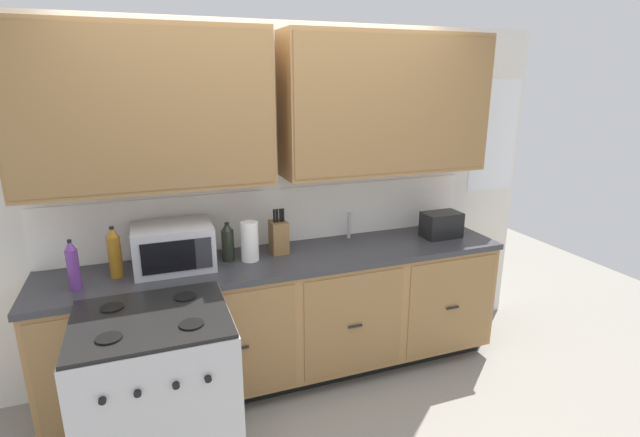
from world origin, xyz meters
TOP-DOWN VIEW (x-y plane):
  - ground_plane at (0.00, 0.00)m, footprint 8.00×8.00m
  - wall_unit at (0.00, 0.50)m, footprint 4.27×0.40m
  - counter_run at (0.00, 0.30)m, footprint 3.10×0.64m
  - stove_range at (-0.87, -0.33)m, footprint 0.76×0.68m
  - microwave at (-0.71, 0.36)m, footprint 0.48×0.37m
  - toaster at (1.22, 0.29)m, footprint 0.28×0.18m
  - knife_block at (-0.01, 0.40)m, footprint 0.11×0.14m
  - sink_faucet at (0.56, 0.51)m, footprint 0.02×0.02m
  - paper_towel_roll at (-0.23, 0.32)m, footprint 0.12×0.12m
  - bottle_violet at (-1.26, 0.22)m, footprint 0.07×0.07m
  - bottle_dark at (-0.37, 0.36)m, footprint 0.08×0.08m
  - bottle_amber at (-1.04, 0.33)m, footprint 0.08×0.08m

SIDE VIEW (x-z plane):
  - ground_plane at x=0.00m, z-range 0.00..0.00m
  - counter_run at x=0.00m, z-range 0.01..0.93m
  - stove_range at x=-0.87m, z-range 0.00..0.95m
  - toaster at x=1.22m, z-range 0.91..1.10m
  - sink_faucet at x=0.56m, z-range 0.91..1.11m
  - knife_block at x=-0.01m, z-range 0.87..1.18m
  - bottle_dark at x=-0.37m, z-range 0.91..1.17m
  - paper_towel_roll at x=-0.23m, z-range 0.91..1.17m
  - microwave at x=-0.71m, z-range 0.91..1.19m
  - bottle_violet at x=-1.26m, z-range 0.91..1.21m
  - bottle_amber at x=-1.04m, z-range 0.91..1.23m
  - wall_unit at x=0.00m, z-range 0.44..2.87m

